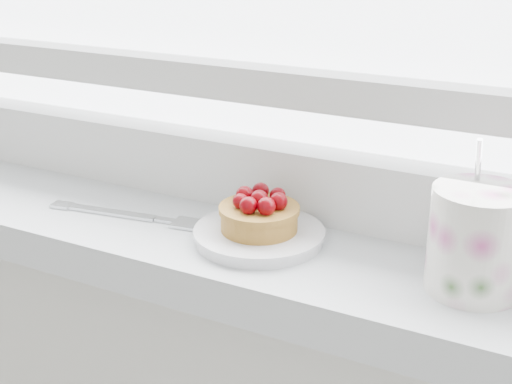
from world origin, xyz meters
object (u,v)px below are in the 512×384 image
Objects in this scene: raspberry_tart at (259,213)px; fork at (140,217)px; saucer at (259,235)px; floral_mug at (481,239)px.

raspberry_tart reaches higher than fork.
raspberry_tart reaches higher than saucer.
saucer reaches higher than fork.
saucer is 0.60× the size of fork.
raspberry_tart is at bearing 179.67° from floral_mug.
fork is (-0.13, -0.01, -0.03)m from raspberry_tart.
floral_mug is at bearing -0.33° from raspberry_tart.
floral_mug is at bearing 1.24° from fork.
fork is (-0.13, -0.01, -0.00)m from saucer.
floral_mug is 0.34m from fork.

